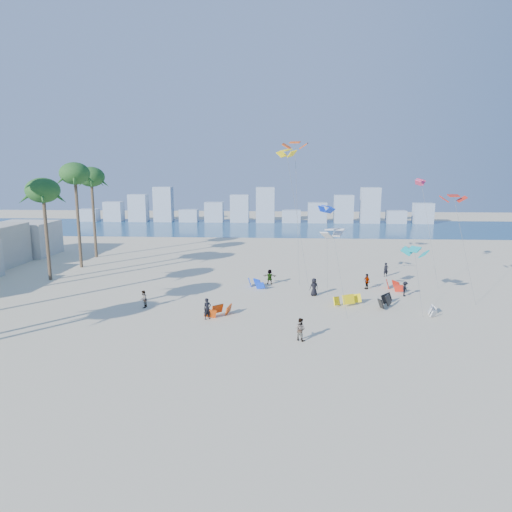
{
  "coord_description": "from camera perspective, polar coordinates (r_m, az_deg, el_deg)",
  "views": [
    {
      "loc": [
        5.59,
        -28.21,
        13.09
      ],
      "look_at": [
        3.0,
        16.0,
        4.5
      ],
      "focal_mm": 32.23,
      "sensor_mm": 36.0,
      "label": 1
    }
  ],
  "objects": [
    {
      "name": "ground",
      "position": [
        31.6,
        -7.35,
        -13.6
      ],
      "size": [
        220.0,
        220.0,
        0.0
      ],
      "primitive_type": "plane",
      "color": "beige",
      "rests_on": "ground"
    },
    {
      "name": "kitesurfer_near",
      "position": [
        40.52,
        -6.06,
        -6.53
      ],
      "size": [
        0.82,
        0.75,
        1.89
      ],
      "primitive_type": "imported",
      "rotation": [
        0.0,
        0.0,
        0.56
      ],
      "color": "black",
      "rests_on": "ground"
    },
    {
      "name": "palm_row",
      "position": [
        52.45,
        -29.13,
        7.93
      ],
      "size": [
        8.57,
        44.8,
        15.9
      ],
      "color": "brown",
      "rests_on": "ground"
    },
    {
      "name": "ocean",
      "position": [
        101.21,
        0.16,
        3.55
      ],
      "size": [
        220.0,
        220.0,
        0.0
      ],
      "primitive_type": "plane",
      "color": "navy",
      "rests_on": "ground"
    },
    {
      "name": "grounded_kites",
      "position": [
        45.99,
        10.23,
        -5.13
      ],
      "size": [
        21.27,
        12.75,
        1.02
      ],
      "color": "#DA450B",
      "rests_on": "ground"
    },
    {
      "name": "distant_skyline",
      "position": [
        110.87,
        -0.17,
        5.8
      ],
      "size": [
        85.0,
        3.0,
        8.4
      ],
      "color": "#9EADBF",
      "rests_on": "ground"
    },
    {
      "name": "flying_kites",
      "position": [
        50.43,
        13.54,
        8.05
      ],
      "size": [
        28.39,
        17.77,
        16.55
      ],
      "color": "silver",
      "rests_on": "ground"
    },
    {
      "name": "kitesurfer_mid",
      "position": [
        35.76,
        5.5,
        -9.03
      ],
      "size": [
        1.09,
        1.04,
        1.78
      ],
      "primitive_type": "imported",
      "rotation": [
        0.0,
        0.0,
        2.54
      ],
      "color": "gray",
      "rests_on": "ground"
    },
    {
      "name": "kitesurfers_far",
      "position": [
        49.34,
        6.18,
        -3.45
      ],
      "size": [
        26.54,
        14.88,
        1.84
      ],
      "color": "black",
      "rests_on": "ground"
    }
  ]
}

